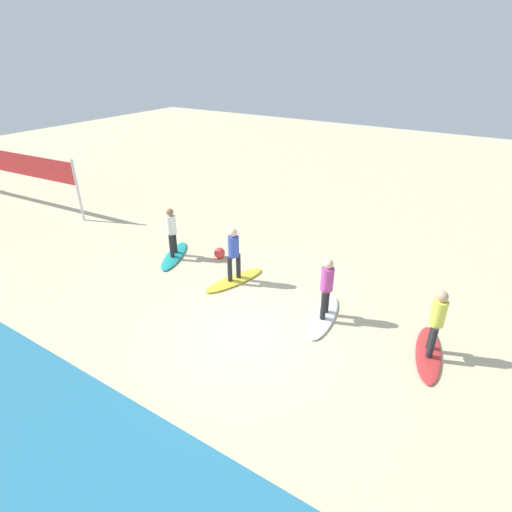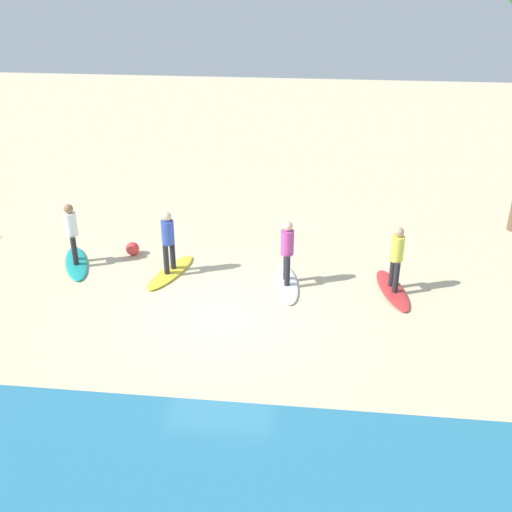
% 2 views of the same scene
% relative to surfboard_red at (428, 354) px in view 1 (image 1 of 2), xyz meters
% --- Properties ---
extents(ground_plane, '(60.00, 60.00, 0.00)m').
position_rel_surfboard_red_xyz_m(ground_plane, '(4.01, 1.62, -0.04)').
color(ground_plane, beige).
extents(surfboard_red, '(0.97, 2.17, 0.09)m').
position_rel_surfboard_red_xyz_m(surfboard_red, '(0.00, 0.00, 0.00)').
color(surfboard_red, red).
rests_on(surfboard_red, ground).
extents(surfer_red, '(0.32, 0.45, 1.64)m').
position_rel_surfboard_red_xyz_m(surfer_red, '(0.00, 0.00, 0.99)').
color(surfer_red, '#232328').
rests_on(surfer_red, surfboard_red).
extents(surfboard_white, '(0.88, 2.16, 0.09)m').
position_rel_surfboard_red_xyz_m(surfboard_white, '(2.62, -0.05, 0.00)').
color(surfboard_white, white).
rests_on(surfboard_white, ground).
extents(surfer_white, '(0.32, 0.46, 1.64)m').
position_rel_surfboard_red_xyz_m(surfer_white, '(2.62, -0.05, 0.99)').
color(surfer_white, '#232328').
rests_on(surfer_white, surfboard_white).
extents(surfboard_yellow, '(1.15, 2.17, 0.09)m').
position_rel_surfboard_red_xyz_m(surfboard_yellow, '(5.66, -0.31, 0.00)').
color(surfboard_yellow, yellow).
rests_on(surfboard_yellow, ground).
extents(surfer_yellow, '(0.32, 0.45, 1.64)m').
position_rel_surfboard_red_xyz_m(surfer_yellow, '(5.66, -0.31, 0.99)').
color(surfer_yellow, '#232328').
rests_on(surfer_yellow, surfboard_yellow).
extents(surfboard_teal, '(1.37, 2.15, 0.09)m').
position_rel_surfboard_red_xyz_m(surfboard_teal, '(8.29, -0.54, 0.00)').
color(surfboard_teal, teal).
rests_on(surfboard_teal, ground).
extents(surfer_teal, '(0.32, 0.43, 1.64)m').
position_rel_surfboard_red_xyz_m(surfer_teal, '(8.29, -0.54, 0.99)').
color(surfer_teal, '#232328').
rests_on(surfer_teal, surfboard_teal).
extents(volleyball_net, '(9.07, 0.77, 2.50)m').
position_rel_surfboard_red_xyz_m(volleyball_net, '(18.12, -0.66, 1.74)').
color(volleyball_net, silver).
rests_on(volleyball_net, ground).
extents(beach_ball, '(0.37, 0.37, 0.37)m').
position_rel_surfboard_red_xyz_m(beach_ball, '(6.96, -1.30, 0.14)').
color(beach_ball, '#E53838').
rests_on(beach_ball, ground).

